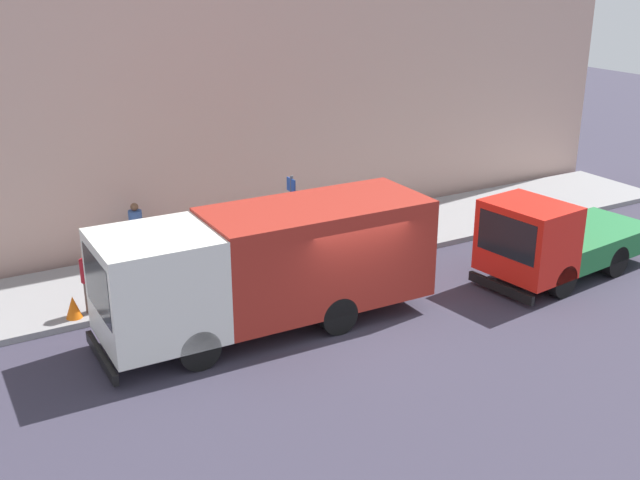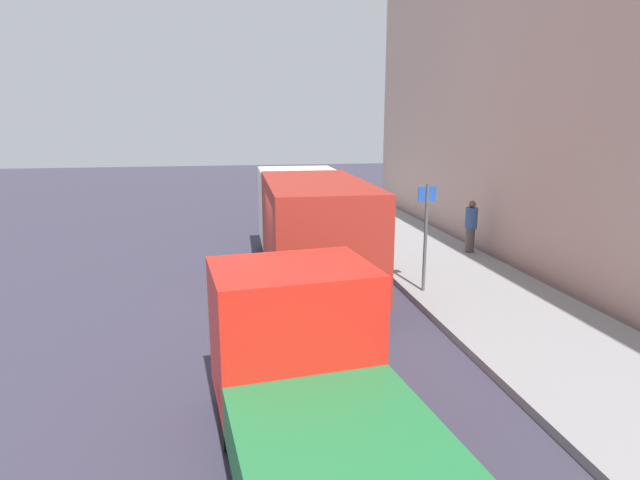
{
  "view_description": "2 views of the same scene",
  "coord_description": "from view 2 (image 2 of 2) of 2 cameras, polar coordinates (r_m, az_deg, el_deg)",
  "views": [
    {
      "loc": [
        -13.99,
        9.02,
        8.28
      ],
      "look_at": [
        1.71,
        -0.1,
        1.57
      ],
      "focal_mm": 43.58,
      "sensor_mm": 36.0,
      "label": 1
    },
    {
      "loc": [
        -1.27,
        -11.79,
        4.25
      ],
      "look_at": [
        1.12,
        1.54,
        1.14
      ],
      "focal_mm": 29.16,
      "sensor_mm": 36.0,
      "label": 2
    }
  ],
  "objects": [
    {
      "name": "pedestrian_walking",
      "position": [
        18.0,
        5.2,
        2.44
      ],
      "size": [
        0.43,
        0.43,
        1.57
      ],
      "rotation": [
        0.0,
        0.0,
        1.87
      ],
      "color": "brown",
      "rests_on": "sidewalk"
    },
    {
      "name": "small_flatbed_truck",
      "position": [
        6.53,
        -0.5,
        -16.15
      ],
      "size": [
        2.76,
        5.6,
        2.33
      ],
      "rotation": [
        0.0,
        0.0,
        0.11
      ],
      "color": "red",
      "rests_on": "ground"
    },
    {
      "name": "large_utility_truck",
      "position": [
        13.97,
        -1.22,
        2.05
      ],
      "size": [
        2.51,
        7.95,
        2.85
      ],
      "rotation": [
        0.0,
        0.0,
        -0.02
      ],
      "color": "white",
      "rests_on": "ground"
    },
    {
      "name": "traffic_cone_orange",
      "position": [
        18.49,
        4.51,
        1.0
      ],
      "size": [
        0.39,
        0.39,
        0.55
      ],
      "primitive_type": "cone",
      "color": "orange",
      "rests_on": "sidewalk"
    },
    {
      "name": "building_facade",
      "position": [
        14.58,
        26.65,
        17.22
      ],
      "size": [
        0.5,
        30.0,
        11.34
      ],
      "primitive_type": "cube",
      "color": "#C49F92",
      "rests_on": "ground"
    },
    {
      "name": "pedestrian_standing",
      "position": [
        17.09,
        16.23,
        1.55
      ],
      "size": [
        0.42,
        0.42,
        1.66
      ],
      "rotation": [
        0.0,
        0.0,
        4.58
      ],
      "color": "#514647",
      "rests_on": "sidewalk"
    },
    {
      "name": "ground",
      "position": [
        12.6,
        -3.81,
        -6.81
      ],
      "size": [
        80.0,
        80.0,
        0.0
      ],
      "primitive_type": "plane",
      "color": "#373344"
    },
    {
      "name": "sidewalk",
      "position": [
        13.92,
        16.5,
        -5.04
      ],
      "size": [
        3.69,
        30.0,
        0.16
      ],
      "primitive_type": "cube",
      "color": "gray",
      "rests_on": "ground"
    },
    {
      "name": "street_sign_post",
      "position": [
        12.74,
        11.53,
        1.22
      ],
      "size": [
        0.44,
        0.08,
        2.65
      ],
      "color": "#4C5156",
      "rests_on": "sidewalk"
    }
  ]
}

